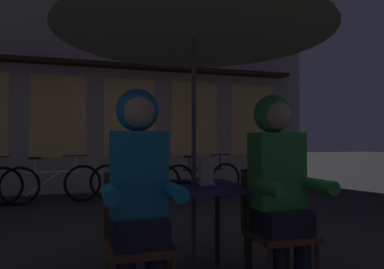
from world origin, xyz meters
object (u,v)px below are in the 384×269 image
Objects in this scene: chair_right at (275,224)px; bicycle_second at (52,184)px; cafe_table at (194,198)px; book at (176,182)px; lantern at (206,169)px; person_right_hooded at (279,174)px; patio_umbrella at (194,14)px; chair_left at (137,234)px; bicycle_third at (135,181)px; bicycle_fourth at (203,180)px; person_left_hooded at (139,178)px.

bicycle_second is at bearing 113.28° from chair_right.
bicycle_second reaches higher than cafe_table.
book is (1.27, -3.83, 0.41)m from bicycle_second.
person_right_hooded reaches higher than lantern.
chair_left is at bearing -142.45° from patio_umbrella.
cafe_table is at bearing 138.43° from person_right_hooded.
patio_umbrella is at bearing -90.96° from bicycle_third.
patio_umbrella is (0.00, 0.00, 1.42)m from cafe_table.
patio_umbrella reaches higher than lantern.
book is (-0.17, -3.84, 0.41)m from bicycle_third.
chair_right is at bearing -37.55° from patio_umbrella.
patio_umbrella is 4.52m from bicycle_second.
bicycle_second is 4.05m from book.
chair_right is 4.27m from bicycle_fourth.
patio_umbrella is 1.37m from person_left_hooded.
cafe_table is at bearing 41.57° from person_left_hooded.
bicycle_fourth is (1.26, 3.87, -0.51)m from lantern.
cafe_table is 0.44× the size of bicycle_fourth.
chair_right is at bearing -30.80° from book.
patio_umbrella is 1.65× the size of person_left_hooded.
person_left_hooded is 0.84× the size of bicycle_fourth.
book is at bearing 131.80° from cafe_table.
cafe_table is at bearing 0.00° from patio_umbrella.
patio_umbrella is 1.68m from chair_left.
cafe_table is 0.85× the size of chair_right.
bicycle_fourth is at bearing 77.61° from book.
chair_left is at bearing -78.26° from bicycle_second.
person_right_hooded reaches higher than chair_left.
chair_left is (-0.48, -0.37, -1.57)m from patio_umbrella.
chair_left is 0.52× the size of bicycle_fourth.
book is (-0.11, 0.12, 0.11)m from cafe_table.
lantern is 0.28m from book.
bicycle_fourth is (1.34, 3.81, -0.29)m from cafe_table.
cafe_table is 0.53× the size of person_left_hooded.
person_right_hooded reaches higher than bicycle_second.
person_left_hooded reaches higher than bicycle_second.
cafe_table is 3.70× the size of book.
patio_umbrella is at bearing 37.55° from chair_left.
person_right_hooded is 0.84× the size of bicycle_fourth.
chair_right is at bearing 90.00° from person_right_hooded.
chair_right is 0.62× the size of person_left_hooded.
cafe_table is at bearing -70.76° from bicycle_second.
chair_right is (0.40, -0.31, -0.37)m from lantern.
cafe_table is 4.19m from bicycle_second.
bicycle_fourth is at bearing 78.41° from chair_right.
bicycle_third is 8.27× the size of book.
person_right_hooded is (0.40, -0.37, -0.01)m from lantern.
person_left_hooded is 0.67m from book.
lantern is 1.16× the size of book.
person_left_hooded is at bearing -146.87° from lantern.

